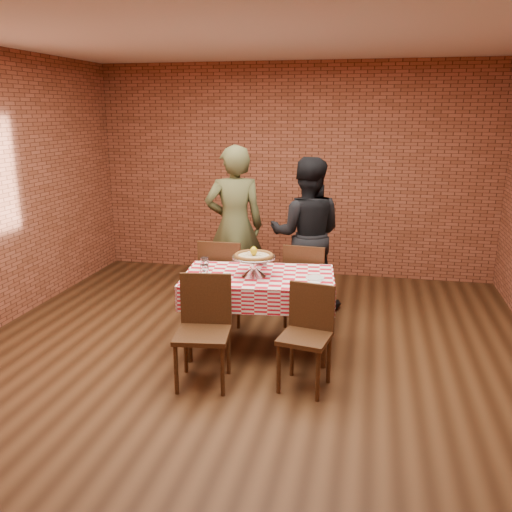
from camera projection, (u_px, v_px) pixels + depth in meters
name	position (u px, v px, depth m)	size (l,w,h in m)	color
ground	(243.00, 362.00, 5.02)	(6.00, 6.00, 0.00)	black
back_wall	(293.00, 171.00, 7.47)	(5.50, 5.50, 0.00)	brown
table	(259.00, 313.00, 5.21)	(1.39, 0.83, 0.75)	#402512
tablecloth	(259.00, 287.00, 5.14)	(1.43, 0.87, 0.24)	red
pizza_stand	(254.00, 266.00, 5.06)	(0.42, 0.42, 0.19)	silver
pizza	(254.00, 256.00, 5.03)	(0.36, 0.36, 0.03)	beige
lemon	(254.00, 251.00, 5.02)	(0.07, 0.07, 0.09)	gold
water_glass_left	(204.00, 271.00, 5.01)	(0.08, 0.08, 0.12)	white
water_glass_right	(205.00, 264.00, 5.25)	(0.08, 0.08, 0.12)	white
side_plate	(315.00, 278.00, 4.99)	(0.17, 0.17, 0.01)	white
sweetener_packet_a	(319.00, 281.00, 4.91)	(0.05, 0.04, 0.01)	white
sweetener_packet_b	(322.00, 280.00, 4.93)	(0.05, 0.04, 0.01)	white
condiment_caddy	(262.00, 260.00, 5.34)	(0.11, 0.09, 0.15)	silver
chair_near_left	(203.00, 333.00, 4.51)	(0.44, 0.44, 0.92)	#402512
chair_near_right	(305.00, 340.00, 4.45)	(0.39, 0.39, 0.87)	#402512
chair_far_left	(225.00, 280.00, 5.91)	(0.46, 0.46, 0.94)	#402512
chair_far_right	(307.00, 283.00, 5.83)	(0.44, 0.44, 0.92)	#402512
diner_olive	(234.00, 226.00, 6.35)	(0.69, 0.45, 1.89)	#484929
diner_black	(306.00, 234.00, 6.22)	(0.86, 0.67, 1.77)	black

